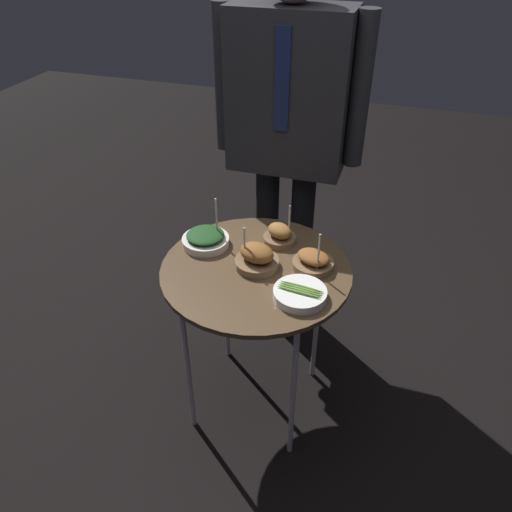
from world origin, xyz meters
TOP-DOWN VIEW (x-y plane):
  - ground_plane at (0.00, 0.00)m, footprint 8.00×8.00m
  - serving_cart at (0.00, 0.00)m, footprint 0.67×0.67m
  - bowl_roast_front_right at (0.19, 0.06)m, footprint 0.14×0.14m
  - bowl_roast_near_rim at (-0.00, 0.01)m, footprint 0.15×0.15m
  - bowl_roast_front_center at (0.03, 0.18)m, footprint 0.13×0.12m
  - bowl_spinach_back_left at (-0.22, 0.08)m, footprint 0.17×0.17m
  - bowl_asparagus_mid_left at (0.18, -0.11)m, footprint 0.17×0.17m
  - waiter_figure at (-0.04, 0.56)m, footprint 0.62×0.23m

SIDE VIEW (x-z plane):
  - ground_plane at x=0.00m, z-range 0.00..0.00m
  - serving_cart at x=0.00m, z-range 0.30..1.00m
  - bowl_asparagus_mid_left at x=0.18m, z-range 0.69..0.73m
  - bowl_spinach_back_left at x=-0.22m, z-range 0.63..0.81m
  - bowl_roast_front_right at x=0.19m, z-range 0.64..0.80m
  - bowl_roast_front_center at x=0.03m, z-range 0.65..0.81m
  - bowl_roast_near_rim at x=0.00m, z-range 0.66..0.81m
  - waiter_figure at x=-0.04m, z-range 0.22..1.89m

